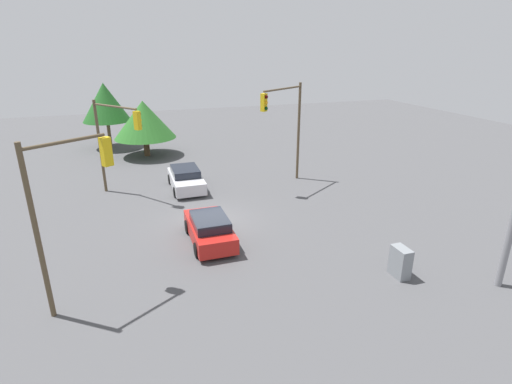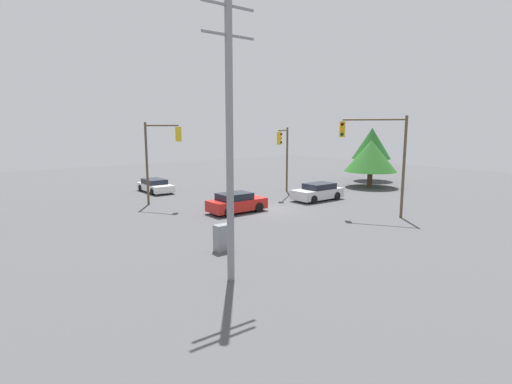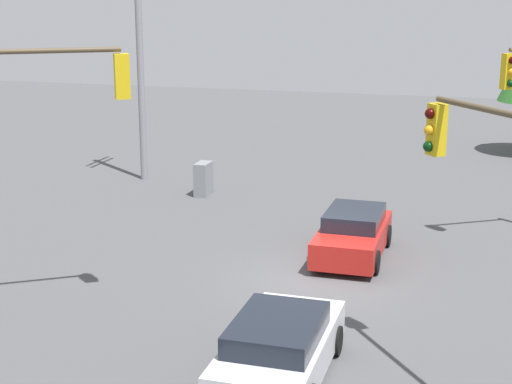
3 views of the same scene
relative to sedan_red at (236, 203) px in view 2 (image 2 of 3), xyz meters
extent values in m
plane|color=#4C4C4F|center=(-2.10, 0.59, -0.68)|extent=(80.00, 80.00, 0.00)
cube|color=red|center=(-0.04, 0.00, -0.12)|extent=(4.14, 1.81, 0.75)
cube|color=black|center=(0.16, 0.00, 0.49)|extent=(2.28, 1.59, 0.46)
cylinder|color=black|center=(-1.33, -0.86, -0.34)|extent=(0.68, 0.22, 0.68)
cylinder|color=black|center=(-1.33, 0.86, -0.34)|extent=(0.68, 0.22, 0.68)
cylinder|color=black|center=(1.24, -0.86, -0.34)|extent=(0.68, 0.22, 0.68)
cylinder|color=black|center=(1.24, 0.86, -0.34)|extent=(0.68, 0.22, 0.68)
cube|color=silver|center=(-7.96, 0.16, -0.13)|extent=(4.36, 1.91, 0.74)
cube|color=black|center=(-8.17, 0.16, 0.47)|extent=(2.40, 1.68, 0.46)
cylinder|color=black|center=(-6.60, 1.06, -0.36)|extent=(0.65, 0.22, 0.65)
cylinder|color=black|center=(-6.60, -0.75, -0.36)|extent=(0.65, 0.22, 0.65)
cylinder|color=black|center=(-9.31, 1.06, -0.36)|extent=(0.65, 0.22, 0.65)
cylinder|color=black|center=(-9.31, -0.75, -0.36)|extent=(0.65, 0.22, 0.65)
cube|color=silver|center=(0.87, -11.72, -0.21)|extent=(1.85, 4.36, 0.60)
cube|color=black|center=(0.87, -11.94, 0.30)|extent=(1.62, 2.40, 0.43)
cylinder|color=black|center=(-0.01, -10.37, -0.38)|extent=(0.22, 0.61, 0.61)
cylinder|color=black|center=(1.75, -10.37, -0.38)|extent=(0.22, 0.61, 0.61)
cylinder|color=black|center=(-0.01, -13.08, -0.38)|extent=(0.22, 0.61, 0.61)
cylinder|color=black|center=(1.75, -13.08, -0.38)|extent=(0.22, 0.61, 0.61)
cylinder|color=brown|center=(-9.17, -4.92, 2.26)|extent=(0.18, 0.18, 5.88)
cylinder|color=brown|center=(-7.66, -3.76, 4.95)|extent=(3.08, 2.40, 0.12)
cube|color=gold|center=(-6.15, -2.61, 4.32)|extent=(0.44, 0.43, 1.05)
sphere|color=#360503|center=(-6.26, -2.47, 4.66)|extent=(0.22, 0.22, 0.22)
sphere|color=orange|center=(-6.26, -2.47, 4.32)|extent=(0.22, 0.22, 0.22)
sphere|color=black|center=(-6.26, -2.47, 3.98)|extent=(0.22, 0.22, 0.22)
cylinder|color=brown|center=(-7.64, 8.02, 2.65)|extent=(0.18, 0.18, 6.66)
cylinder|color=brown|center=(-6.54, 6.35, 5.72)|extent=(2.31, 3.41, 0.12)
cube|color=gold|center=(-5.44, 4.68, 5.10)|extent=(0.42, 0.44, 1.05)
sphere|color=#360503|center=(-5.29, 4.77, 5.43)|extent=(0.22, 0.22, 0.22)
sphere|color=orange|center=(-5.29, 4.77, 5.10)|extent=(0.22, 0.22, 0.22)
sphere|color=black|center=(-5.29, 4.77, 4.76)|extent=(0.22, 0.22, 0.22)
cylinder|color=brown|center=(3.75, -6.48, 2.46)|extent=(0.18, 0.18, 6.28)
cylinder|color=brown|center=(3.00, -5.28, 5.35)|extent=(1.61, 2.46, 0.12)
cube|color=gold|center=(2.25, -4.08, 4.73)|extent=(0.42, 0.44, 1.05)
sphere|color=#360503|center=(2.10, -4.18, 5.06)|extent=(0.22, 0.22, 0.22)
sphere|color=orange|center=(2.10, -4.18, 4.73)|extent=(0.22, 0.22, 0.22)
sphere|color=black|center=(2.10, -4.18, 4.39)|extent=(0.22, 0.22, 0.22)
cylinder|color=gray|center=(7.32, 10.10, 4.71)|extent=(0.28, 0.28, 10.79)
cylinder|color=gray|center=(7.32, 10.10, 9.51)|extent=(2.20, 0.12, 0.12)
cylinder|color=gray|center=(7.32, 10.10, 8.51)|extent=(2.20, 0.12, 0.12)
cube|color=gray|center=(5.49, 6.77, -0.03)|extent=(0.90, 0.50, 1.29)
cylinder|color=#4C3823|center=(-17.36, -1.69, 0.10)|extent=(0.50, 0.50, 1.56)
cone|color=#286623|center=(-17.36, -1.69, 2.43)|extent=(5.10, 5.10, 3.10)
cylinder|color=brown|center=(-21.52, -4.69, 0.53)|extent=(0.31, 0.31, 2.43)
cone|color=#1E561E|center=(-21.52, -4.69, 3.45)|extent=(4.22, 4.22, 3.40)
camera|label=1|loc=(17.18, -3.40, 8.37)|focal=28.00mm
camera|label=2|loc=(15.68, 22.52, 5.27)|focal=28.00mm
camera|label=3|loc=(-22.18, -3.54, 7.05)|focal=55.00mm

